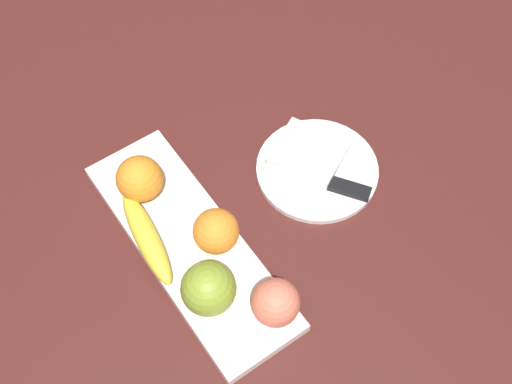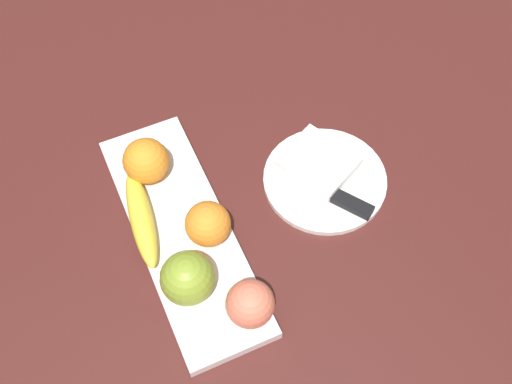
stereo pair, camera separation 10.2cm
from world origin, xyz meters
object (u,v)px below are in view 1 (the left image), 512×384
Objects in this scene: apple at (208,288)px; orange_near_banana at (140,179)px; knife at (334,185)px; fruit_tray at (190,245)px; folded_napkin at (309,154)px; dinner_plate at (317,169)px; banana at (146,237)px; peach at (276,303)px; orange_near_apple at (218,231)px.

apple is 0.22m from orange_near_banana.
apple reaches higher than knife.
apple is at bearing 165.39° from fruit_tray.
orange_near_banana is at bearing 6.06° from fruit_tray.
folded_napkin is 0.07m from knife.
dinner_plate is at bearing 180.00° from folded_napkin.
banana reaches higher than fruit_tray.
fruit_tray is at bearing 45.13° from knife.
knife is (0.12, -0.21, -0.04)m from peach.
folded_napkin reaches higher than fruit_tray.
dinner_plate is 1.85× the size of folded_napkin.
fruit_tray is 0.18m from peach.
peach is (-0.17, -0.04, 0.05)m from fruit_tray.
apple is at bearing 139.10° from orange_near_apple.
apple reaches higher than dinner_plate.
orange_near_apple reaches higher than knife.
peach is (-0.20, -0.09, 0.02)m from banana.
orange_near_apple is 1.00× the size of peach.
dinner_plate is 1.28× the size of knife.
banana is at bearing 55.38° from orange_near_apple.
apple reaches higher than folded_napkin.
dinner_plate is 0.05m from knife.
banana is 0.86× the size of dinner_plate.
peach reaches higher than banana.
fruit_tray is at bearing 90.00° from dinner_plate.
fruit_tray is 0.13m from orange_near_banana.
orange_near_apple is at bearing 63.05° from banana.
fruit_tray is 0.25m from folded_napkin.
dinner_plate is (0.03, -0.21, -0.05)m from orange_near_apple.
orange_near_banana reaches higher than peach.
knife is at bearing 82.86° from banana.
fruit_tray is 2.09× the size of dinner_plate.
orange_near_banana is 0.47× the size of knife.
orange_near_apple is at bearing -40.90° from apple.
knife is at bearing -79.02° from apple.
fruit_tray is 0.25m from knife.
banana is (0.04, 0.05, 0.03)m from fruit_tray.
orange_near_banana is (0.22, -0.01, -0.00)m from apple.
apple reaches higher than orange_near_apple.
peach is at bearing 85.78° from knife.
orange_near_apple is 0.44× the size of knife.
fruit_tray is 6.08× the size of orange_near_apple.
fruit_tray is at bearing 13.73° from peach.
banana is at bearing 11.56° from apple.
peach reaches higher than fruit_tray.
apple is 0.30m from dinner_plate.
knife is (-0.04, 0.00, 0.01)m from dinner_plate.
apple is at bearing 114.09° from folded_napkin.
apple is (-0.10, 0.03, 0.05)m from fruit_tray.
knife is (-0.17, -0.26, -0.04)m from orange_near_banana.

